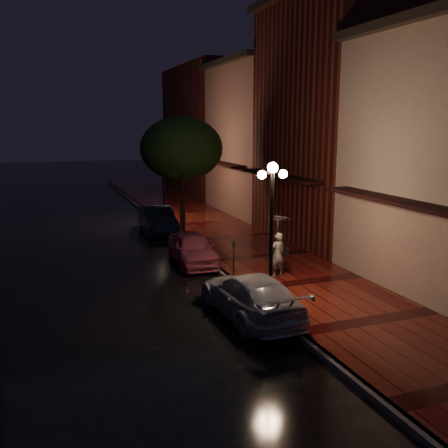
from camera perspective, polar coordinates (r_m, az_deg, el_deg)
name	(u,v)px	position (r m, az deg, el deg)	size (l,w,h in m)	color
ground	(209,264)	(20.23, -1.75, -4.62)	(120.00, 120.00, 0.00)	black
sidewalk	(260,257)	(21.01, 4.09, -3.82)	(4.50, 60.00, 0.15)	#4D0D0D
curb	(209,262)	(20.21, -1.75, -4.41)	(0.25, 60.00, 0.15)	#595451
storefront_mid	(336,125)	(24.32, 12.71, 10.94)	(5.00, 8.00, 11.00)	#511914
storefront_far	(264,141)	(31.36, 4.58, 9.40)	(5.00, 8.00, 9.00)	#8C5951
storefront_extra	(211,131)	(40.64, -1.44, 10.60)	(5.00, 12.00, 10.00)	#511914
streetlamp_near	(272,224)	(15.24, 5.46, 0.05)	(0.96, 0.36, 4.31)	black
streetlamp_far	(163,178)	(28.36, -6.95, 5.29)	(0.96, 0.36, 4.31)	black
street_tree	(182,151)	(25.39, -4.86, 8.35)	(4.16, 4.16, 5.80)	black
pink_car	(192,249)	(20.13, -3.62, -2.81)	(1.52, 3.79, 1.29)	#BF4E68
navy_car	(158,220)	(26.04, -7.60, 0.50)	(1.48, 4.25, 1.40)	black
silver_car	(250,296)	(14.75, 3.04, -8.17)	(1.81, 4.46, 1.30)	#AFAFB7
woman_with_umbrella	(278,236)	(17.92, 6.20, -1.37)	(0.94, 0.96, 2.26)	white
parking_meter	(234,255)	(17.88, 1.11, -3.59)	(0.14, 0.12, 1.33)	black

